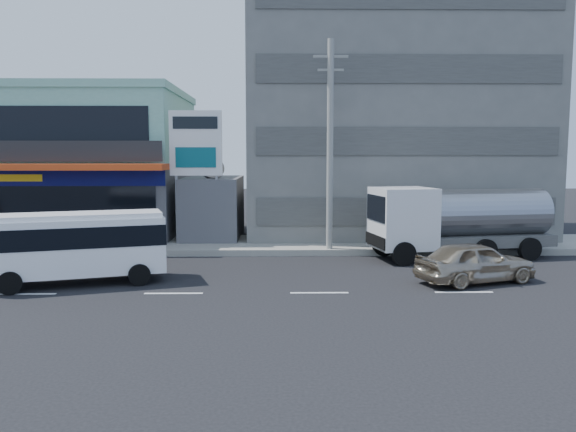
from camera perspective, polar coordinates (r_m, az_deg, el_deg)
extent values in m
plane|color=black|center=(19.76, -11.55, -7.72)|extent=(120.00, 120.00, 0.00)
cube|color=gray|center=(28.75, 1.84, -2.93)|extent=(70.00, 5.00, 0.30)
cube|color=#4F4F55|center=(34.95, -20.35, 1.37)|extent=(12.00, 10.00, 4.00)
cube|color=#8ECAB5|center=(34.86, -20.60, 7.93)|extent=(12.00, 10.00, 4.00)
cube|color=#D34418|center=(29.44, -24.25, 4.57)|extent=(12.40, 1.80, 0.30)
cube|color=#0B0D52|center=(30.15, -23.64, 3.57)|extent=(12.00, 0.12, 0.80)
cube|color=black|center=(30.27, -23.49, 0.74)|extent=(11.00, 0.06, 2.60)
cube|color=slate|center=(34.52, 9.88, 9.92)|extent=(16.00, 12.00, 14.00)
cube|color=#4F4F55|center=(31.20, -7.58, 0.70)|extent=(3.00, 6.00, 3.50)
cylinder|color=slate|center=(30.09, -7.85, 3.98)|extent=(1.50, 1.50, 0.15)
cylinder|color=gray|center=(28.55, -11.27, 3.15)|extent=(0.16, 0.16, 6.50)
cylinder|color=gray|center=(28.26, -7.27, 3.19)|extent=(0.16, 0.16, 6.50)
cube|color=white|center=(28.35, -9.35, 7.31)|extent=(2.60, 0.18, 3.20)
cylinder|color=#999993|center=(26.36, 4.29, 6.81)|extent=(0.30, 0.30, 10.00)
cube|color=#999993|center=(26.73, 4.37, 15.85)|extent=(1.60, 0.12, 0.12)
cube|color=#999993|center=(26.64, 4.36, 14.58)|extent=(1.20, 0.10, 0.10)
cube|color=white|center=(21.90, -20.67, -2.85)|extent=(6.51, 3.72, 2.04)
cube|color=black|center=(21.84, -20.71, -1.82)|extent=(6.56, 3.78, 0.75)
cube|color=white|center=(21.76, -20.78, 0.03)|extent=(6.29, 3.50, 0.18)
cylinder|color=black|center=(21.32, -26.42, -6.13)|extent=(0.84, 0.48, 0.80)
cylinder|color=black|center=(23.22, -25.75, -5.13)|extent=(0.84, 0.48, 0.80)
cylinder|color=black|center=(21.13, -14.86, -5.79)|extent=(0.84, 0.48, 0.80)
cylinder|color=black|center=(23.04, -15.17, -4.81)|extent=(0.84, 0.48, 0.80)
imported|color=#BDAD91|center=(21.97, 18.49, -4.46)|extent=(4.87, 3.19, 1.54)
cube|color=white|center=(25.58, 11.56, -0.19)|extent=(2.90, 2.90, 2.70)
cube|color=#595956|center=(26.98, 17.20, -2.35)|extent=(8.57, 3.75, 0.52)
cylinder|color=gray|center=(27.34, 19.20, 0.32)|extent=(6.11, 3.20, 2.18)
cylinder|color=black|center=(24.53, 11.68, -3.77)|extent=(1.08, 0.49, 1.04)
cylinder|color=black|center=(26.71, 9.67, -2.92)|extent=(1.08, 0.49, 1.04)
cylinder|color=black|center=(26.26, 19.42, -3.34)|extent=(1.08, 0.49, 1.04)
cylinder|color=black|center=(28.31, 16.95, -2.59)|extent=(1.08, 0.49, 1.04)
cylinder|color=black|center=(27.43, 23.34, -3.10)|extent=(1.08, 0.49, 1.04)
cylinder|color=black|center=(29.40, 20.70, -2.40)|extent=(1.08, 0.49, 1.04)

